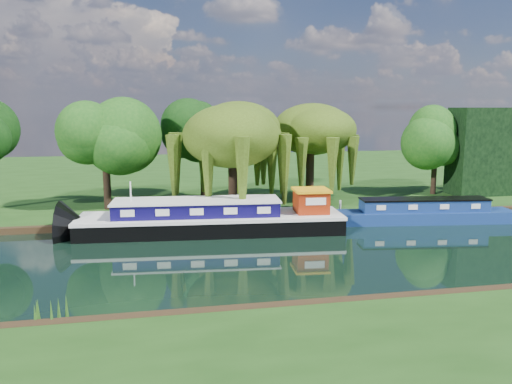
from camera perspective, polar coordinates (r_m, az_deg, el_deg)
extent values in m
plane|color=black|center=(30.37, 9.78, -6.69)|extent=(120.00, 120.00, 0.00)
cube|color=#17390F|center=(62.65, -1.26, 2.10)|extent=(120.00, 52.00, 0.45)
cube|color=black|center=(34.35, -5.09, -3.90)|extent=(18.04, 5.32, 1.19)
cube|color=silver|center=(34.20, -5.11, -2.77)|extent=(18.14, 5.41, 0.22)
cube|color=#0E0940|center=(34.07, -6.78, -1.84)|extent=(11.22, 3.69, 0.94)
cube|color=silver|center=(33.97, -6.80, -0.96)|extent=(11.43, 3.90, 0.12)
cube|color=maroon|center=(34.88, 6.31, -1.11)|extent=(2.34, 2.34, 1.48)
cube|color=orange|center=(34.73, 6.33, 0.22)|extent=(2.60, 2.60, 0.16)
cylinder|color=silver|center=(34.24, -14.10, -0.79)|extent=(0.10, 0.10, 2.37)
cube|color=navy|center=(39.25, 18.58, -2.77)|extent=(13.63, 3.83, 1.01)
cube|color=navy|center=(39.06, 18.66, -1.45)|extent=(9.55, 2.79, 0.84)
cube|color=black|center=(38.98, 18.69, -0.76)|extent=(9.68, 2.92, 0.11)
cube|color=silver|center=(37.03, 14.13, -1.75)|extent=(0.67, 0.14, 0.36)
cube|color=silver|center=(37.83, 17.52, -1.67)|extent=(0.67, 0.14, 0.36)
cube|color=silver|center=(38.76, 20.75, -1.59)|extent=(0.67, 0.14, 0.36)
cube|color=silver|center=(39.80, 23.83, -1.51)|extent=(0.67, 0.14, 0.36)
imported|color=maroon|center=(34.07, -10.65, -4.92)|extent=(3.52, 2.54, 0.72)
imported|color=silver|center=(41.68, 24.58, -2.96)|extent=(2.69, 2.42, 1.26)
cylinder|color=black|center=(38.66, -2.67, 1.25)|extent=(0.62, 0.62, 4.76)
ellipsoid|color=#35480F|center=(38.31, -2.71, 6.35)|extent=(6.65, 6.65, 4.30)
cylinder|color=black|center=(43.18, 6.18, 1.93)|extent=(0.64, 0.64, 4.52)
ellipsoid|color=#35480F|center=(42.86, 6.26, 6.25)|extent=(6.17, 6.17, 3.98)
cylinder|color=black|center=(41.12, -16.75, 2.55)|extent=(0.63, 0.63, 6.45)
ellipsoid|color=#144812|center=(40.89, -16.93, 6.22)|extent=(5.28, 5.28, 5.28)
cylinder|color=black|center=(45.43, -6.06, 3.34)|extent=(0.52, 0.52, 6.13)
ellipsoid|color=black|center=(45.22, -6.12, 6.50)|extent=(4.90, 4.90, 4.90)
cylinder|color=black|center=(49.35, 19.72, 2.90)|extent=(0.48, 0.48, 5.39)
ellipsoid|color=#144812|center=(49.16, 19.87, 5.45)|extent=(4.31, 4.31, 4.31)
cube|color=black|center=(50.84, 24.59, 4.25)|extent=(6.00, 3.00, 8.00)
cylinder|color=silver|center=(39.89, 5.19, -0.38)|extent=(0.10, 0.10, 2.20)
sphere|color=white|center=(39.68, 5.22, 1.44)|extent=(0.36, 0.36, 0.36)
cylinder|color=silver|center=(36.40, -9.97, -2.42)|extent=(0.16, 0.16, 1.00)
cylinder|color=silver|center=(36.97, -0.63, -2.08)|extent=(0.16, 0.16, 1.00)
cylinder|color=silver|center=(38.82, 9.59, -1.65)|extent=(0.16, 0.16, 1.00)
cylinder|color=silver|center=(41.29, 17.41, -1.29)|extent=(0.16, 0.16, 1.00)
cone|color=#1F4D14|center=(21.62, -22.73, -12.64)|extent=(1.20, 1.20, 1.10)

